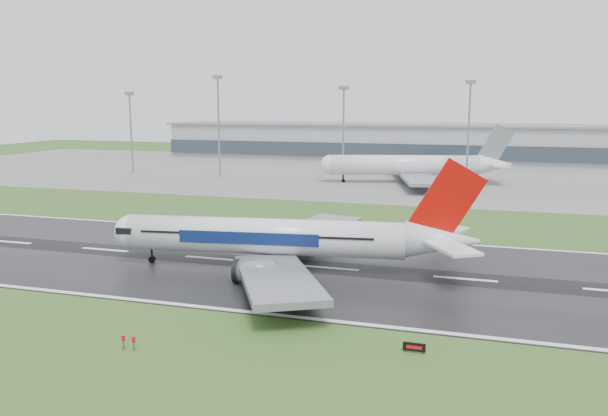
% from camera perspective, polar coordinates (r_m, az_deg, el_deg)
% --- Properties ---
extents(ground, '(520.00, 520.00, 0.00)m').
position_cam_1_polar(ground, '(92.20, 2.49, -5.77)').
color(ground, '#2C511D').
rests_on(ground, ground).
extents(runway, '(400.00, 45.00, 0.10)m').
position_cam_1_polar(runway, '(92.19, 2.49, -5.74)').
color(runway, black).
rests_on(runway, ground).
extents(apron, '(400.00, 130.00, 0.08)m').
position_cam_1_polar(apron, '(213.59, 10.89, 3.08)').
color(apron, slate).
rests_on(apron, ground).
extents(terminal, '(240.00, 36.00, 15.00)m').
position_cam_1_polar(terminal, '(272.44, 12.30, 6.06)').
color(terminal, gray).
rests_on(terminal, ground).
extents(main_airliner, '(62.48, 60.21, 16.48)m').
position_cam_1_polar(main_airliner, '(90.01, -1.40, -0.70)').
color(main_airliner, silver).
rests_on(main_airliner, runway).
extents(parked_airliner, '(72.89, 69.85, 17.84)m').
position_cam_1_polar(parked_airliner, '(191.92, 10.25, 5.03)').
color(parked_airliner, silver).
rests_on(parked_airliner, apron).
extents(runway_sign, '(2.31, 0.54, 1.04)m').
position_cam_1_polar(runway_sign, '(63.39, 10.43, -12.92)').
color(runway_sign, black).
rests_on(runway_sign, ground).
extents(floodmast_0, '(0.64, 0.64, 27.58)m').
position_cam_1_polar(floodmast_0, '(221.77, -16.10, 6.69)').
color(floodmast_0, gray).
rests_on(floodmast_0, ground).
extents(floodmast_1, '(0.64, 0.64, 32.80)m').
position_cam_1_polar(floodmast_1, '(205.26, -8.10, 7.47)').
color(floodmast_1, gray).
rests_on(floodmast_1, ground).
extents(floodmast_2, '(0.64, 0.64, 28.99)m').
position_cam_1_polar(floodmast_2, '(191.28, 3.75, 6.80)').
color(floodmast_2, gray).
rests_on(floodmast_2, ground).
extents(floodmast_3, '(0.64, 0.64, 30.40)m').
position_cam_1_polar(floodmast_3, '(186.32, 15.35, 6.60)').
color(floodmast_3, gray).
rests_on(floodmast_3, ground).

